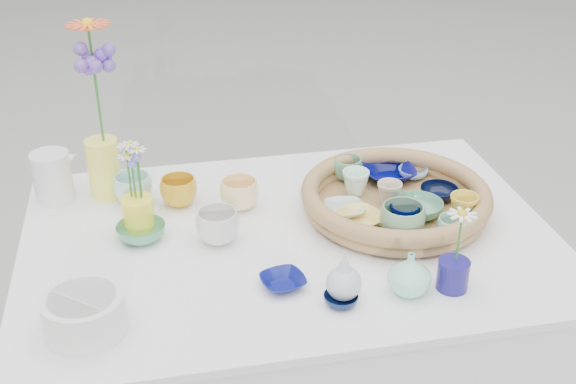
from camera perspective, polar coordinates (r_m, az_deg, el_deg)
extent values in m
imported|color=#04084E|center=(1.95, 7.92, 1.51)|extent=(0.15, 0.15, 0.03)
imported|color=black|center=(1.88, 11.83, -0.07)|extent=(0.10, 0.10, 0.03)
imported|color=gold|center=(1.79, 13.70, -1.19)|extent=(0.08, 0.08, 0.06)
imported|color=#559773|center=(1.79, 10.26, -1.31)|extent=(0.14, 0.14, 0.04)
imported|color=gray|center=(1.69, 9.01, -2.31)|extent=(0.13, 0.13, 0.08)
imported|color=#A7C5B9|center=(1.78, 4.43, -1.39)|extent=(0.11, 0.11, 0.02)
imported|color=#CFFCE4|center=(1.86, 5.35, 0.76)|extent=(0.09, 0.09, 0.07)
imported|color=beige|center=(1.82, 8.01, -0.11)|extent=(0.07, 0.07, 0.06)
imported|color=#97C4FF|center=(1.97, 9.85, 1.52)|extent=(0.09, 0.09, 0.02)
imported|color=#000744|center=(1.72, 9.16, -1.95)|extent=(0.08, 0.08, 0.07)
imported|color=#EEC562|center=(1.73, 5.62, -2.18)|extent=(0.14, 0.14, 0.03)
imported|color=#88CCB5|center=(1.70, 12.85, -2.89)|extent=(0.08, 0.08, 0.06)
imported|color=#599D7E|center=(1.93, 4.73, 1.83)|extent=(0.10, 0.10, 0.06)
imported|color=gold|center=(1.86, -8.64, 0.05)|extent=(0.10, 0.10, 0.07)
imported|color=#FFD592|center=(1.82, -3.86, -0.17)|extent=(0.10, 0.10, 0.08)
imported|color=#4A9065|center=(1.74, -11.52, -3.12)|extent=(0.14, 0.14, 0.04)
imported|color=silver|center=(1.69, -5.57, -2.73)|extent=(0.10, 0.10, 0.08)
imported|color=#0A1062|center=(1.55, -0.40, -7.11)|extent=(0.11, 0.11, 0.02)
imported|color=silver|center=(1.89, -12.14, 0.22)|extent=(0.12, 0.12, 0.08)
imported|color=#0C1B45|center=(1.50, 4.20, -8.46)|extent=(0.09, 0.09, 0.02)
imported|color=#93E2BB|center=(1.53, 9.59, -6.35)|extent=(0.10, 0.10, 0.10)
cylinder|color=navy|center=(1.57, 12.90, -6.39)|extent=(0.07, 0.07, 0.07)
cylinder|color=#F4EA53|center=(1.92, -14.33, 1.83)|extent=(0.08, 0.08, 0.16)
cylinder|color=yellow|center=(1.77, -11.74, -1.67)|extent=(0.10, 0.10, 0.08)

